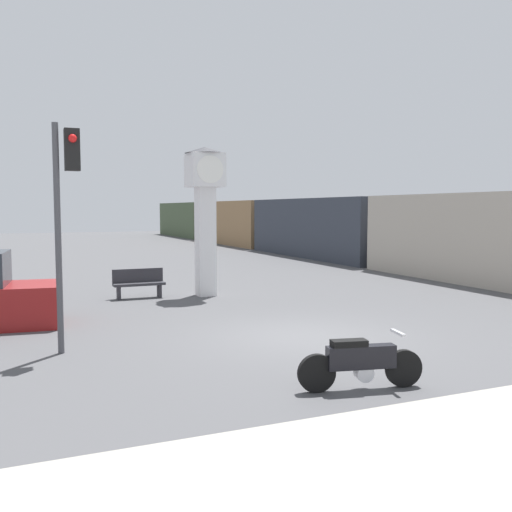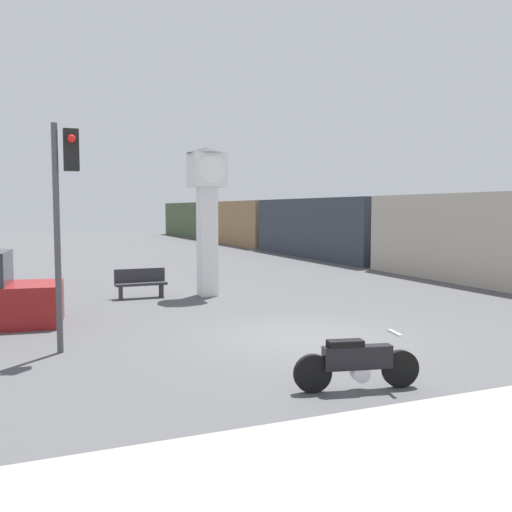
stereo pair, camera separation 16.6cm
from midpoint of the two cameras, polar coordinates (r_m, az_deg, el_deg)
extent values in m
plane|color=#4C4C4F|center=(12.73, 5.11, -8.04)|extent=(120.00, 120.00, 0.00)
cylinder|color=black|center=(9.45, 14.73, -10.85)|extent=(0.60, 0.22, 0.60)
cylinder|color=black|center=(8.95, 6.23, -11.60)|extent=(0.60, 0.22, 0.60)
cube|color=black|center=(9.12, 10.62, -9.93)|extent=(1.11, 0.44, 0.36)
cube|color=black|center=(8.99, 9.44, -8.61)|extent=(0.59, 0.34, 0.10)
cylinder|color=silver|center=(9.20, 10.89, -11.40)|extent=(0.31, 0.25, 0.28)
cube|color=silver|center=(9.27, 14.20, -7.48)|extent=(0.15, 0.44, 0.04)
cube|color=white|center=(18.45, -4.64, 1.43)|extent=(0.56, 0.56, 3.50)
cube|color=white|center=(18.46, -4.69, 8.54)|extent=(1.07, 1.07, 1.07)
cylinder|color=white|center=(17.94, -4.15, 8.65)|extent=(0.86, 0.02, 0.86)
cone|color=#333338|center=(18.51, -4.70, 10.50)|extent=(1.29, 1.29, 0.20)
cube|color=#ADA393|center=(22.89, 23.59, 1.57)|extent=(2.80, 12.82, 3.40)
cube|color=#333842|center=(33.61, 6.88, 2.82)|extent=(2.80, 12.82, 3.40)
cube|color=olive|center=(45.78, -1.40, 3.36)|extent=(2.80, 12.82, 3.40)
cube|color=#425138|center=(58.49, -6.15, 3.63)|extent=(2.80, 12.82, 3.40)
cylinder|color=#47474C|center=(11.61, -18.87, 1.57)|extent=(0.12, 0.12, 4.44)
cube|color=black|center=(11.67, -17.61, 10.07)|extent=(0.28, 0.24, 0.80)
sphere|color=red|center=(11.55, -17.57, 11.13)|extent=(0.16, 0.16, 0.16)
cube|color=#2D2D33|center=(18.30, -11.17, -2.76)|extent=(1.60, 0.44, 0.08)
cube|color=#2D2D33|center=(18.46, -11.30, -1.92)|extent=(1.60, 0.06, 0.44)
cube|color=#2D2D33|center=(18.22, -13.13, -3.60)|extent=(0.08, 0.35, 0.41)
cube|color=#2D2D33|center=(18.47, -9.21, -3.43)|extent=(0.08, 0.35, 0.41)
camera|label=1|loc=(0.08, -89.65, 0.03)|focal=40.00mm
camera|label=2|loc=(0.08, 90.35, -0.03)|focal=40.00mm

